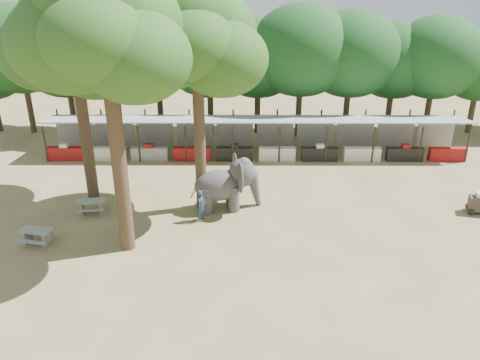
{
  "coord_description": "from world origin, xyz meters",
  "views": [
    {
      "loc": [
        -0.9,
        -16.03,
        11.11
      ],
      "look_at": [
        -1.0,
        5.0,
        2.0
      ],
      "focal_mm": 35.0,
      "sensor_mm": 36.0,
      "label": 1
    }
  ],
  "objects_px": {
    "yard_tree_back": "(194,39)",
    "cart_front": "(480,203)",
    "picnic_table_far": "(91,205)",
    "yard_tree_center": "(103,33)",
    "yard_tree_left": "(71,44)",
    "elephant": "(227,184)",
    "picnic_table_near": "(37,234)",
    "handler": "(201,206)"
  },
  "relations": [
    {
      "from": "yard_tree_back",
      "to": "cart_front",
      "type": "relative_size",
      "value": 8.62
    },
    {
      "from": "yard_tree_back",
      "to": "picnic_table_far",
      "type": "distance_m",
      "value": 9.8
    },
    {
      "from": "yard_tree_center",
      "to": "yard_tree_left",
      "type": "bearing_deg",
      "value": 120.96
    },
    {
      "from": "yard_tree_center",
      "to": "elephant",
      "type": "distance_m",
      "value": 9.77
    },
    {
      "from": "yard_tree_left",
      "to": "picnic_table_near",
      "type": "height_order",
      "value": "yard_tree_left"
    },
    {
      "from": "picnic_table_near",
      "to": "picnic_table_far",
      "type": "distance_m",
      "value": 3.43
    },
    {
      "from": "yard_tree_left",
      "to": "cart_front",
      "type": "xyz_separation_m",
      "value": [
        20.39,
        -1.77,
        -7.64
      ]
    },
    {
      "from": "yard_tree_left",
      "to": "elephant",
      "type": "bearing_deg",
      "value": -9.38
    },
    {
      "from": "yard_tree_back",
      "to": "picnic_table_near",
      "type": "xyz_separation_m",
      "value": [
        -7.04,
        -3.89,
        -8.07
      ]
    },
    {
      "from": "yard_tree_center",
      "to": "picnic_table_far",
      "type": "bearing_deg",
      "value": 128.14
    },
    {
      "from": "yard_tree_left",
      "to": "cart_front",
      "type": "distance_m",
      "value": 21.84
    },
    {
      "from": "yard_tree_back",
      "to": "handler",
      "type": "relative_size",
      "value": 6.99
    },
    {
      "from": "handler",
      "to": "picnic_table_far",
      "type": "height_order",
      "value": "handler"
    },
    {
      "from": "picnic_table_near",
      "to": "picnic_table_far",
      "type": "bearing_deg",
      "value": 73.47
    },
    {
      "from": "handler",
      "to": "picnic_table_near",
      "type": "xyz_separation_m",
      "value": [
        -7.27,
        -2.26,
        -0.34
      ]
    },
    {
      "from": "handler",
      "to": "picnic_table_far",
      "type": "distance_m",
      "value": 5.77
    },
    {
      "from": "picnic_table_near",
      "to": "cart_front",
      "type": "height_order",
      "value": "cart_front"
    },
    {
      "from": "handler",
      "to": "picnic_table_near",
      "type": "relative_size",
      "value": 0.99
    },
    {
      "from": "handler",
      "to": "yard_tree_left",
      "type": "bearing_deg",
      "value": 88.51
    },
    {
      "from": "yard_tree_left",
      "to": "elephant",
      "type": "xyz_separation_m",
      "value": [
        7.46,
        -1.23,
        -6.83
      ]
    },
    {
      "from": "yard_tree_left",
      "to": "yard_tree_back",
      "type": "relative_size",
      "value": 0.97
    },
    {
      "from": "elephant",
      "to": "picnic_table_near",
      "type": "relative_size",
      "value": 2.23
    },
    {
      "from": "yard_tree_back",
      "to": "yard_tree_center",
      "type": "bearing_deg",
      "value": -126.86
    },
    {
      "from": "elephant",
      "to": "yard_tree_left",
      "type": "bearing_deg",
      "value": 159.57
    },
    {
      "from": "yard_tree_left",
      "to": "elephant",
      "type": "distance_m",
      "value": 10.19
    },
    {
      "from": "yard_tree_back",
      "to": "picnic_table_near",
      "type": "distance_m",
      "value": 11.4
    },
    {
      "from": "handler",
      "to": "yard_tree_back",
      "type": "bearing_deg",
      "value": 29.35
    },
    {
      "from": "yard_tree_left",
      "to": "handler",
      "type": "relative_size",
      "value": 6.78
    },
    {
      "from": "yard_tree_center",
      "to": "picnic_table_near",
      "type": "xyz_separation_m",
      "value": [
        -4.04,
        0.11,
        -8.74
      ]
    },
    {
      "from": "yard_tree_back",
      "to": "picnic_table_near",
      "type": "relative_size",
      "value": 6.91
    },
    {
      "from": "yard_tree_center",
      "to": "yard_tree_back",
      "type": "xyz_separation_m",
      "value": [
        3.0,
        4.0,
        -0.67
      ]
    },
    {
      "from": "yard_tree_center",
      "to": "picnic_table_near",
      "type": "bearing_deg",
      "value": 178.47
    },
    {
      "from": "yard_tree_back",
      "to": "handler",
      "type": "xyz_separation_m",
      "value": [
        0.23,
        -1.63,
        -7.73
      ]
    },
    {
      "from": "yard_tree_center",
      "to": "picnic_table_far",
      "type": "relative_size",
      "value": 7.76
    },
    {
      "from": "elephant",
      "to": "picnic_table_far",
      "type": "height_order",
      "value": "elephant"
    },
    {
      "from": "yard_tree_left",
      "to": "picnic_table_near",
      "type": "distance_m",
      "value": 9.21
    },
    {
      "from": "picnic_table_near",
      "to": "yard_tree_back",
      "type": "bearing_deg",
      "value": 39.56
    },
    {
      "from": "yard_tree_back",
      "to": "cart_front",
      "type": "xyz_separation_m",
      "value": [
        14.39,
        -0.77,
        -7.98
      ]
    },
    {
      "from": "yard_tree_center",
      "to": "handler",
      "type": "xyz_separation_m",
      "value": [
        3.23,
        2.37,
        -8.4
      ]
    },
    {
      "from": "elephant",
      "to": "picnic_table_near",
      "type": "distance_m",
      "value": 9.3
    },
    {
      "from": "elephant",
      "to": "yard_tree_back",
      "type": "bearing_deg",
      "value": 159.9
    },
    {
      "from": "handler",
      "to": "cart_front",
      "type": "relative_size",
      "value": 1.23
    }
  ]
}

